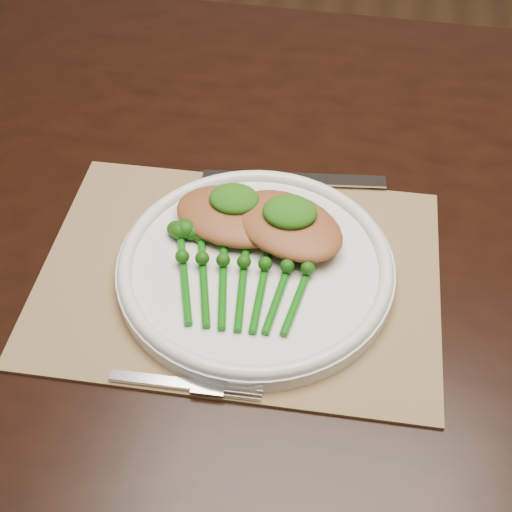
% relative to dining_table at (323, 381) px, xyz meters
% --- Properties ---
extents(floor, '(4.00, 4.00, 0.00)m').
position_rel_dining_table_xyz_m(floor, '(0.12, 0.08, -0.38)').
color(floor, '#55331D').
rests_on(floor, ground).
extents(dining_table, '(1.61, 0.91, 0.75)m').
position_rel_dining_table_xyz_m(dining_table, '(0.00, 0.00, 0.00)').
color(dining_table, black).
rests_on(dining_table, ground).
extents(placemat, '(0.43, 0.32, 0.00)m').
position_rel_dining_table_xyz_m(placemat, '(-0.10, -0.12, 0.37)').
color(placemat, olive).
rests_on(placemat, dining_table).
extents(dinner_plate, '(0.29, 0.29, 0.03)m').
position_rel_dining_table_xyz_m(dinner_plate, '(-0.09, -0.12, 0.39)').
color(dinner_plate, silver).
rests_on(dinner_plate, placemat).
extents(knife, '(0.22, 0.04, 0.01)m').
position_rel_dining_table_xyz_m(knife, '(-0.09, 0.03, 0.38)').
color(knife, silver).
rests_on(knife, placemat).
extents(fork, '(0.15, 0.02, 0.00)m').
position_rel_dining_table_xyz_m(fork, '(-0.12, -0.27, 0.38)').
color(fork, silver).
rests_on(fork, placemat).
extents(chicken_fillet_left, '(0.15, 0.12, 0.03)m').
position_rel_dining_table_xyz_m(chicken_fillet_left, '(-0.12, -0.07, 0.41)').
color(chicken_fillet_left, brown).
rests_on(chicken_fillet_left, dinner_plate).
extents(chicken_fillet_right, '(0.16, 0.14, 0.03)m').
position_rel_dining_table_xyz_m(chicken_fillet_right, '(-0.06, -0.08, 0.41)').
color(chicken_fillet_right, brown).
rests_on(chicken_fillet_right, dinner_plate).
extents(pesto_dollop_left, '(0.05, 0.05, 0.02)m').
position_rel_dining_table_xyz_m(pesto_dollop_left, '(-0.12, -0.06, 0.42)').
color(pesto_dollop_left, '#15460A').
rests_on(pesto_dollop_left, chicken_fillet_left).
extents(pesto_dollop_right, '(0.06, 0.05, 0.02)m').
position_rel_dining_table_xyz_m(pesto_dollop_right, '(-0.06, -0.08, 0.43)').
color(pesto_dollop_right, '#15460A').
rests_on(pesto_dollop_right, chicken_fillet_right).
extents(broccolini_bundle, '(0.15, 0.17, 0.04)m').
position_rel_dining_table_xyz_m(broccolini_bundle, '(-0.09, -0.15, 0.40)').
color(broccolini_bundle, '#0D570B').
rests_on(broccolini_bundle, dinner_plate).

